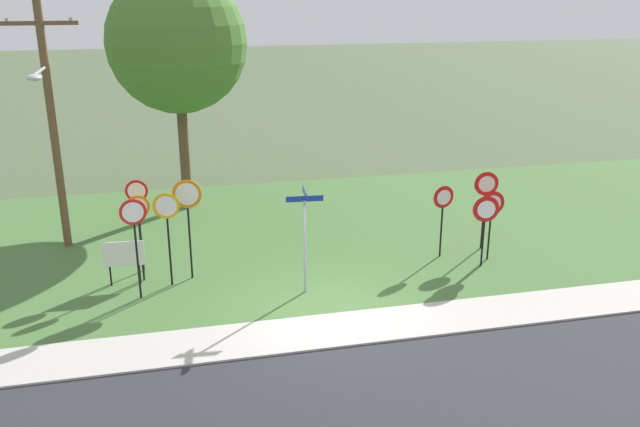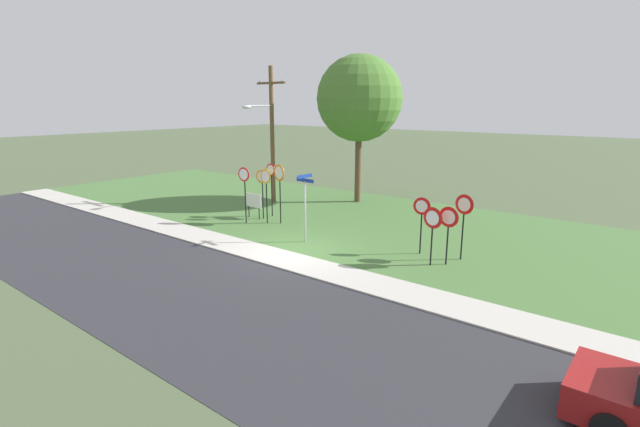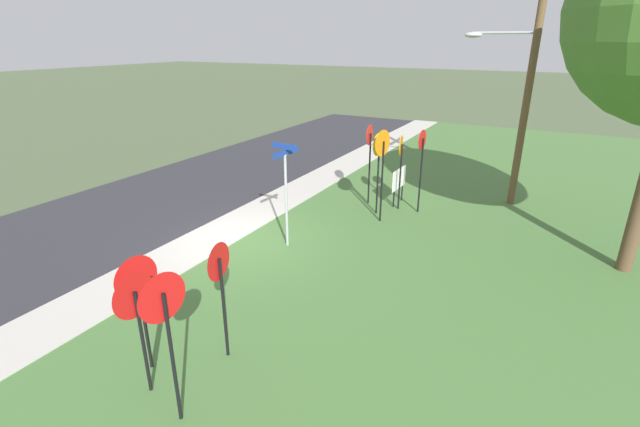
% 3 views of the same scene
% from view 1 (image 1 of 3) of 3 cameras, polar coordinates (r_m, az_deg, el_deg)
% --- Properties ---
extents(ground_plane, '(160.00, 160.00, 0.00)m').
position_cam_1_polar(ground_plane, '(16.80, 1.05, -8.70)').
color(ground_plane, '#4C5B3D').
extents(sidewalk_strip, '(44.00, 1.60, 0.06)m').
position_cam_1_polar(sidewalk_strip, '(16.10, 1.75, -9.88)').
color(sidewalk_strip, '#BCB7AD').
rests_on(sidewalk_strip, ground_plane).
extents(grass_median, '(44.00, 12.00, 0.04)m').
position_cam_1_polar(grass_median, '(22.16, -2.73, -1.65)').
color(grass_median, '#477038').
rests_on(grass_median, ground_plane).
extents(stop_sign_near_left, '(0.71, 0.11, 2.63)m').
position_cam_1_polar(stop_sign_near_left, '(18.03, -12.93, -0.47)').
color(stop_sign_near_left, black).
rests_on(stop_sign_near_left, grass_median).
extents(stop_sign_near_right, '(0.67, 0.11, 2.71)m').
position_cam_1_polar(stop_sign_near_right, '(17.46, -15.58, -1.17)').
color(stop_sign_near_right, black).
rests_on(stop_sign_near_right, grass_median).
extents(stop_sign_far_left, '(0.64, 0.14, 2.47)m').
position_cam_1_polar(stop_sign_far_left, '(18.57, -15.24, -0.55)').
color(stop_sign_far_left, black).
rests_on(stop_sign_far_left, grass_median).
extents(stop_sign_far_center, '(0.78, 0.17, 2.86)m').
position_cam_1_polar(stop_sign_far_center, '(18.30, -11.24, 0.58)').
color(stop_sign_far_center, black).
rests_on(stop_sign_far_center, grass_median).
extents(stop_sign_far_right, '(0.62, 0.11, 2.71)m').
position_cam_1_polar(stop_sign_far_right, '(19.16, -15.29, 0.52)').
color(stop_sign_far_right, black).
rests_on(stop_sign_far_right, grass_median).
extents(yield_sign_near_left, '(0.76, 0.15, 2.13)m').
position_cam_1_polar(yield_sign_near_left, '(19.49, 13.98, -0.13)').
color(yield_sign_near_left, black).
rests_on(yield_sign_near_left, grass_median).
extents(yield_sign_near_right, '(0.67, 0.13, 2.21)m').
position_cam_1_polar(yield_sign_near_right, '(19.93, 10.49, 0.72)').
color(yield_sign_near_right, black).
rests_on(yield_sign_near_right, grass_median).
extents(yield_sign_far_left, '(0.74, 0.11, 2.13)m').
position_cam_1_polar(yield_sign_far_left, '(20.02, 14.49, 0.33)').
color(yield_sign_far_left, black).
rests_on(yield_sign_far_left, grass_median).
extents(yield_sign_far_right, '(0.73, 0.16, 2.46)m').
position_cam_1_polar(yield_sign_far_right, '(20.77, 13.99, 1.80)').
color(yield_sign_far_right, black).
rests_on(yield_sign_far_right, grass_median).
extents(street_name_post, '(0.96, 0.81, 2.85)m').
position_cam_1_polar(street_name_post, '(17.25, -1.30, -1.59)').
color(street_name_post, '#9EA0A8').
rests_on(street_name_post, grass_median).
extents(utility_pole, '(2.10, 2.29, 7.67)m').
position_cam_1_polar(utility_pole, '(21.25, -22.05, 7.85)').
color(utility_pole, brown).
rests_on(utility_pole, grass_median).
extents(notice_board, '(1.10, 0.08, 1.25)m').
position_cam_1_polar(notice_board, '(18.77, -16.45, -3.52)').
color(notice_board, black).
rests_on(notice_board, grass_median).
extents(oak_tree_left, '(4.82, 4.82, 8.32)m').
position_cam_1_polar(oak_tree_left, '(24.02, -12.12, 14.05)').
color(oak_tree_left, brown).
rests_on(oak_tree_left, grass_median).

